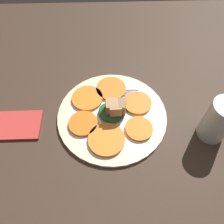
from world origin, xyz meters
The scene contains 12 objects.
table_slab centered at (0.00, 0.00, 1.00)cm, with size 120.00×120.00×2.00cm, color #38281E.
plate centered at (0.00, 0.00, 2.52)cm, with size 30.47×30.47×1.05cm.
carrot_slice_0 centered at (1.70, 8.08, 3.52)cm, with size 9.60×9.60×0.84cm, color orange.
carrot_slice_1 centered at (-7.01, 5.18, 3.52)cm, with size 7.41×7.41×0.84cm, color orange.
carrot_slice_2 centered at (-7.46, -3.30, 3.52)cm, with size 8.10×8.10×0.84cm, color orange.
carrot_slice_3 centered at (-0.30, -8.91, 3.52)cm, with size 8.99×8.99×0.84cm, color orange.
carrot_slice_4 centered at (7.04, -5.53, 3.52)cm, with size 9.02×9.02×0.84cm, color orange.
carrot_slice_5 centered at (7.89, 3.05, 3.52)cm, with size 7.86×7.86×0.84cm, color orange.
center_pile centered at (-0.48, 0.11, 5.47)cm, with size 7.73×6.85×5.43cm.
fork centered at (0.44, -7.48, 3.30)cm, with size 18.15×2.37×0.40cm.
water_glass centered at (-26.16, 6.21, 8.15)cm, with size 7.18×7.18×12.30cm.
napkin centered at (27.20, 2.36, 2.40)cm, with size 15.10×9.06×0.80cm.
Camera 1 is at (1.12, 33.88, 53.82)cm, focal length 35.00 mm.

